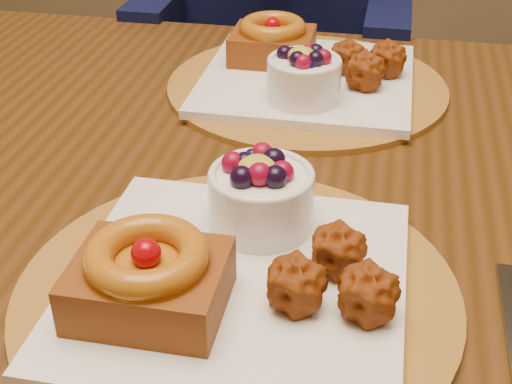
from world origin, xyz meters
TOP-DOWN VIEW (x-y plane):
  - dining_table at (0.12, 0.00)m, footprint 1.60×0.90m
  - place_setting_near at (0.11, -0.21)m, footprint 0.38×0.38m
  - place_setting_far at (0.11, 0.22)m, footprint 0.38×0.38m
  - chair_far at (-0.11, 0.84)m, footprint 0.59×0.59m

SIDE VIEW (x-z plane):
  - chair_far at x=-0.11m, z-range 0.05..1.01m
  - dining_table at x=0.12m, z-range 0.30..1.06m
  - place_setting_far at x=0.11m, z-range 0.74..0.83m
  - place_setting_near at x=0.11m, z-range 0.74..0.83m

